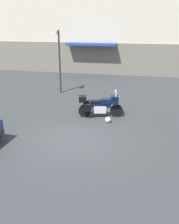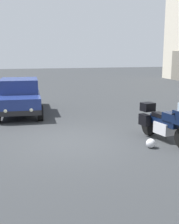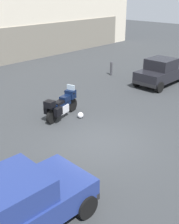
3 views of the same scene
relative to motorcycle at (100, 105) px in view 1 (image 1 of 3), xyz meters
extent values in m
plane|color=#2D3033|center=(-0.59, -2.76, -0.62)|extent=(80.00, 80.00, 0.00)
cube|color=beige|center=(-0.59, 11.91, 4.48)|extent=(39.94, 2.40, 10.20)
cube|color=#6D675C|center=(-0.59, 10.69, 0.78)|extent=(35.95, 0.12, 2.80)
cube|color=navy|center=(-2.59, 10.26, 2.08)|extent=(4.40, 1.10, 0.20)
cylinder|color=black|center=(0.84, 0.18, -0.30)|extent=(0.66, 0.27, 0.64)
cylinder|color=black|center=(-0.75, -0.16, -0.30)|extent=(0.66, 0.27, 0.64)
cylinder|color=#B7B7BC|center=(0.82, 0.18, 0.13)|extent=(0.33, 0.14, 0.68)
cube|color=#B7B7BC|center=(0.01, 0.00, -0.20)|extent=(0.67, 0.52, 0.36)
cube|color=black|center=(0.01, 0.00, 0.04)|extent=(1.13, 0.51, 0.28)
cube|color=black|center=(0.30, 0.06, 0.22)|extent=(0.58, 0.44, 0.24)
cube|color=black|center=(-0.19, -0.04, 0.18)|extent=(0.61, 0.41, 0.12)
cube|color=black|center=(0.72, 0.15, 0.30)|extent=(0.45, 0.51, 0.40)
cube|color=#8C9EAD|center=(0.76, 0.16, 0.60)|extent=(0.16, 0.41, 0.28)
sphere|color=#EAEACC|center=(0.89, 0.19, 0.30)|extent=(0.14, 0.14, 0.14)
cylinder|color=black|center=(0.64, 0.14, 0.40)|extent=(0.17, 0.61, 0.04)
cylinder|color=#B7B7BC|center=(-0.62, 0.07, -0.32)|extent=(0.56, 0.20, 0.09)
cube|color=black|center=(-0.69, 0.13, -0.04)|extent=(0.43, 0.28, 0.36)
cube|color=black|center=(-0.57, -0.41, -0.04)|extent=(0.43, 0.28, 0.36)
cube|color=black|center=(-0.84, -0.19, 0.33)|extent=(0.44, 0.47, 0.28)
cylinder|color=black|center=(-0.18, 0.14, -0.47)|extent=(0.05, 0.13, 0.29)
sphere|color=silver|center=(0.52, -0.69, -0.48)|extent=(0.28, 0.28, 0.28)
cylinder|color=#2D2D33|center=(-3.40, 3.93, 1.42)|extent=(0.12, 0.12, 4.09)
cylinder|color=#2D2D33|center=(-3.40, 3.58, 3.37)|extent=(0.08, 0.70, 0.08)
cube|color=beige|center=(-3.40, 3.23, 3.32)|extent=(0.28, 0.36, 0.16)
camera|label=1|loc=(1.99, -11.62, 3.97)|focal=39.48mm
camera|label=2|loc=(8.11, -4.45, 2.17)|focal=47.44mm
camera|label=3|loc=(-8.08, -9.27, 4.89)|focal=46.16mm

